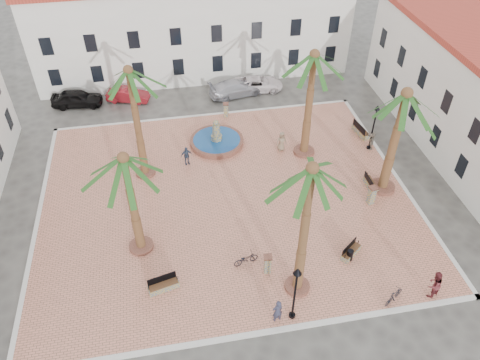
{
  "coord_description": "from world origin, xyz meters",
  "views": [
    {
      "loc": [
        -3.5,
        -24.36,
        22.95
      ],
      "look_at": [
        1.0,
        0.0,
        1.6
      ],
      "focal_mm": 35.0,
      "sensor_mm": 36.0,
      "label": 1
    }
  ],
  "objects_px": {
    "lamppost_e": "(375,120)",
    "palm_ne": "(313,67)",
    "bench_s": "(163,286)",
    "bench_se": "(351,252)",
    "palm_e": "(404,106)",
    "bicycle_a": "(246,259)",
    "lamppost_s": "(296,285)",
    "bollard_e": "(372,195)",
    "bicycle_b": "(394,296)",
    "bench_ne": "(361,131)",
    "car_black": "(77,98)",
    "cyclist_a": "(277,311)",
    "palm_s": "(311,183)",
    "car_red": "(128,95)",
    "cyclist_b": "(434,284)",
    "car_white": "(258,84)",
    "bench_e": "(371,184)",
    "pedestrian_north": "(143,152)",
    "car_silver": "(236,88)",
    "litter_bin": "(350,255)",
    "palm_nw": "(130,82)",
    "pedestrian_fountain_a": "(282,141)",
    "fountain": "(217,140)",
    "bollard_n": "(226,110)",
    "pedestrian_fountain_b": "(186,156)",
    "palm_sw": "(126,170)"
  },
  "relations": [
    {
      "from": "fountain",
      "to": "lamppost_s",
      "type": "height_order",
      "value": "lamppost_s"
    },
    {
      "from": "palm_nw",
      "to": "bicycle_a",
      "type": "xyz_separation_m",
      "value": [
        5.83,
        -9.91,
        -7.34
      ]
    },
    {
      "from": "lamppost_s",
      "to": "bench_s",
      "type": "bearing_deg",
      "value": 155.42
    },
    {
      "from": "litter_bin",
      "to": "bicycle_a",
      "type": "xyz_separation_m",
      "value": [
        -6.4,
        0.84,
        0.04
      ]
    },
    {
      "from": "palm_s",
      "to": "lamppost_e",
      "type": "xyz_separation_m",
      "value": [
        9.45,
        12.14,
        -5.44
      ]
    },
    {
      "from": "fountain",
      "to": "cyclist_a",
      "type": "xyz_separation_m",
      "value": [
        0.89,
        -16.93,
        0.54
      ]
    },
    {
      "from": "bicycle_a",
      "to": "pedestrian_fountain_a",
      "type": "height_order",
      "value": "pedestrian_fountain_a"
    },
    {
      "from": "lamppost_e",
      "to": "bicycle_b",
      "type": "relative_size",
      "value": 2.62
    },
    {
      "from": "bench_ne",
      "to": "lamppost_s",
      "type": "height_order",
      "value": "lamppost_s"
    },
    {
      "from": "bicycle_b",
      "to": "pedestrian_north",
      "type": "height_order",
      "value": "pedestrian_north"
    },
    {
      "from": "car_black",
      "to": "cyclist_a",
      "type": "bearing_deg",
      "value": -148.24
    },
    {
      "from": "bench_se",
      "to": "bollard_n",
      "type": "xyz_separation_m",
      "value": [
        -5.17,
        17.09,
        0.44
      ]
    },
    {
      "from": "pedestrian_fountain_b",
      "to": "bicycle_b",
      "type": "bearing_deg",
      "value": -66.61
    },
    {
      "from": "palm_s",
      "to": "pedestrian_fountain_a",
      "type": "xyz_separation_m",
      "value": [
        2.4,
        13.22,
        -7.35
      ]
    },
    {
      "from": "palm_sw",
      "to": "bench_se",
      "type": "relative_size",
      "value": 4.7
    },
    {
      "from": "cyclist_b",
      "to": "bench_ne",
      "type": "bearing_deg",
      "value": -119.95
    },
    {
      "from": "lamppost_e",
      "to": "bollard_e",
      "type": "relative_size",
      "value": 2.76
    },
    {
      "from": "bench_s",
      "to": "bench_se",
      "type": "height_order",
      "value": "bench_s"
    },
    {
      "from": "bench_s",
      "to": "bicycle_b",
      "type": "relative_size",
      "value": 1.22
    },
    {
      "from": "bollard_e",
      "to": "car_white",
      "type": "bearing_deg",
      "value": 104.52
    },
    {
      "from": "lamppost_e",
      "to": "car_red",
      "type": "relative_size",
      "value": 1.04
    },
    {
      "from": "bench_e",
      "to": "car_white",
      "type": "height_order",
      "value": "car_white"
    },
    {
      "from": "bicycle_a",
      "to": "cyclist_b",
      "type": "xyz_separation_m",
      "value": [
        10.09,
        -4.22,
        0.54
      ]
    },
    {
      "from": "bollard_n",
      "to": "car_red",
      "type": "height_order",
      "value": "bollard_n"
    },
    {
      "from": "car_black",
      "to": "palm_ne",
      "type": "bearing_deg",
      "value": -115.16
    },
    {
      "from": "car_silver",
      "to": "bollard_e",
      "type": "bearing_deg",
      "value": -169.07
    },
    {
      "from": "litter_bin",
      "to": "palm_ne",
      "type": "bearing_deg",
      "value": 88.3
    },
    {
      "from": "bench_e",
      "to": "bench_s",
      "type": "bearing_deg",
      "value": 112.06
    },
    {
      "from": "lamppost_e",
      "to": "palm_ne",
      "type": "bearing_deg",
      "value": 175.38
    },
    {
      "from": "cyclist_b",
      "to": "car_white",
      "type": "xyz_separation_m",
      "value": [
        -4.87,
        25.08,
        -0.45
      ]
    },
    {
      "from": "litter_bin",
      "to": "palm_e",
      "type": "bearing_deg",
      "value": 51.17
    },
    {
      "from": "cyclist_a",
      "to": "bicycle_a",
      "type": "xyz_separation_m",
      "value": [
        -0.93,
        4.22,
        -0.42
      ]
    },
    {
      "from": "bollard_n",
      "to": "palm_s",
      "type": "bearing_deg",
      "value": -86.43
    },
    {
      "from": "palm_nw",
      "to": "car_silver",
      "type": "relative_size",
      "value": 1.76
    },
    {
      "from": "palm_sw",
      "to": "cyclist_b",
      "type": "height_order",
      "value": "palm_sw"
    },
    {
      "from": "palm_nw",
      "to": "pedestrian_fountain_a",
      "type": "relative_size",
      "value": 5.33
    },
    {
      "from": "litter_bin",
      "to": "pedestrian_north",
      "type": "relative_size",
      "value": 0.48
    },
    {
      "from": "bench_ne",
      "to": "bollard_e",
      "type": "distance_m",
      "value": 8.5
    },
    {
      "from": "bench_e",
      "to": "car_silver",
      "type": "relative_size",
      "value": 0.33
    },
    {
      "from": "palm_s",
      "to": "car_red",
      "type": "relative_size",
      "value": 2.42
    },
    {
      "from": "palm_ne",
      "to": "bench_e",
      "type": "xyz_separation_m",
      "value": [
        3.62,
        -4.89,
        -7.28
      ]
    },
    {
      "from": "bench_se",
      "to": "pedestrian_north",
      "type": "bearing_deg",
      "value": 98.25
    },
    {
      "from": "palm_e",
      "to": "bicycle_a",
      "type": "bearing_deg",
      "value": -155.61
    },
    {
      "from": "bench_s",
      "to": "litter_bin",
      "type": "xyz_separation_m",
      "value": [
        11.51,
        0.14,
        0.11
      ]
    },
    {
      "from": "car_black",
      "to": "car_red",
      "type": "height_order",
      "value": "car_black"
    },
    {
      "from": "fountain",
      "to": "car_black",
      "type": "distance_m",
      "value": 14.36
    },
    {
      "from": "lamppost_s",
      "to": "bollard_e",
      "type": "xyz_separation_m",
      "value": [
        7.84,
        7.88,
        -2.09
      ]
    },
    {
      "from": "bench_se",
      "to": "bicycle_b",
      "type": "distance_m",
      "value": 3.89
    },
    {
      "from": "bench_s",
      "to": "car_black",
      "type": "relative_size",
      "value": 0.42
    },
    {
      "from": "palm_s",
      "to": "palm_e",
      "type": "bearing_deg",
      "value": 40.83
    }
  ]
}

